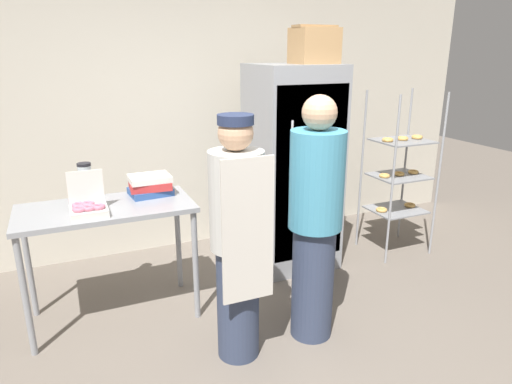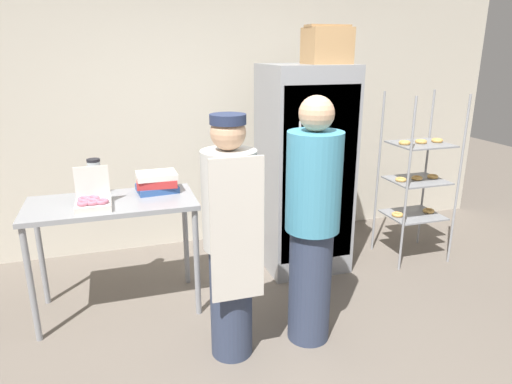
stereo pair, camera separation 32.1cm
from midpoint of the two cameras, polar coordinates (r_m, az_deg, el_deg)
ground_plane at (r=3.15m, az=3.75°, el=-21.37°), size 14.00×14.00×0.00m
back_wall at (r=4.71m, az=-9.26°, el=9.72°), size 6.40×0.12×2.72m
refrigerator at (r=4.18m, az=2.38°, el=2.93°), size 0.73×0.72×1.85m
baking_rack at (r=4.64m, az=15.60°, el=2.11°), size 0.57×0.50×1.60m
prep_counter at (r=3.52m, az=-20.64°, el=-3.37°), size 1.22×0.60×0.90m
donut_box at (r=3.35m, az=-22.87°, el=-1.85°), size 0.24×0.24×0.28m
blender_pitcher at (r=3.66m, az=-22.89°, el=0.93°), size 0.12×0.12×0.28m
binder_stack at (r=3.63m, az=-15.61°, el=0.80°), size 0.33×0.27×0.15m
cardboard_storage_box at (r=4.05m, az=4.95°, el=17.82°), size 0.36×0.31×0.31m
person_baker at (r=2.87m, az=-5.57°, el=-5.91°), size 0.34×0.36×1.61m
person_customer at (r=3.07m, az=4.44°, el=-3.67°), size 0.36×0.36×1.71m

